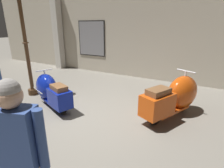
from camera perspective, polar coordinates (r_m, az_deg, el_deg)
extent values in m
plane|color=slate|center=(4.36, -8.72, -11.44)|extent=(60.00, 60.00, 0.00)
cube|color=#BCB29E|center=(7.49, 10.74, 15.84)|extent=(18.00, 0.20, 3.70)
cube|color=black|center=(8.56, -6.59, 14.33)|extent=(1.42, 0.03, 1.59)
cube|color=gray|center=(8.55, -6.66, 14.33)|extent=(1.34, 0.01, 1.51)
cube|color=beige|center=(9.58, -17.09, 15.90)|extent=(0.36, 0.36, 3.70)
cylinder|color=black|center=(5.51, -20.19, -3.52)|extent=(0.40, 0.21, 0.40)
cylinder|color=silver|center=(5.51, -20.19, -3.52)|extent=(0.20, 0.15, 0.18)
cylinder|color=black|center=(4.70, -16.02, -6.92)|extent=(0.40, 0.21, 0.40)
cylinder|color=silver|center=(4.70, -16.02, -6.92)|extent=(0.20, 0.15, 0.18)
cube|color=navy|center=(5.11, -18.25, -5.29)|extent=(1.01, 0.67, 0.05)
ellipsoid|color=navy|center=(5.38, -20.33, -0.89)|extent=(0.96, 0.78, 0.75)
cube|color=navy|center=(4.65, -16.46, -4.32)|extent=(0.77, 0.61, 0.44)
cube|color=brown|center=(4.55, -16.78, -1.10)|extent=(0.54, 0.43, 0.12)
sphere|color=silver|center=(5.57, -21.60, 1.86)|extent=(0.15, 0.15, 0.15)
cylinder|color=silver|center=(5.30, -20.86, 2.72)|extent=(0.04, 0.04, 0.28)
cylinder|color=silver|center=(5.27, -21.03, 4.17)|extent=(0.18, 0.42, 0.03)
cube|color=silver|center=(5.32, -22.80, -1.96)|extent=(0.63, 0.25, 0.02)
cylinder|color=black|center=(4.98, 21.64, -5.76)|extent=(0.27, 0.44, 0.45)
cylinder|color=silver|center=(4.98, 21.64, -5.76)|extent=(0.18, 0.23, 0.20)
cylinder|color=black|center=(4.18, 13.70, -9.66)|extent=(0.27, 0.44, 0.45)
cylinder|color=silver|center=(4.18, 13.70, -9.66)|extent=(0.18, 0.23, 0.20)
cube|color=#C6470F|center=(4.58, 18.01, -7.81)|extent=(0.81, 1.13, 0.06)
ellipsoid|color=#C6470F|center=(4.82, 21.73, -2.48)|extent=(0.92, 1.10, 0.85)
cube|color=#C6470F|center=(4.10, 14.37, -6.44)|extent=(0.72, 0.88, 0.49)
cube|color=brown|center=(3.99, 14.72, -2.35)|extent=(0.51, 0.62, 0.13)
sphere|color=silver|center=(5.01, 23.96, 0.83)|extent=(0.17, 0.17, 0.17)
cylinder|color=silver|center=(4.73, 22.50, 2.03)|extent=(0.05, 0.05, 0.31)
cylinder|color=silver|center=(4.69, 22.73, 3.86)|extent=(0.46, 0.24, 0.04)
cube|color=silver|center=(4.98, 18.91, -2.17)|extent=(0.32, 0.69, 0.03)
cylinder|color=#472D19|center=(6.33, -24.11, -2.26)|extent=(0.28, 0.28, 0.18)
cylinder|color=#472D19|center=(6.01, -25.91, 10.56)|extent=(0.11, 0.11, 2.67)
torus|color=#472D19|center=(6.00, -26.09, 11.82)|extent=(0.19, 0.19, 0.04)
cube|color=black|center=(4.42, -30.55, -13.01)|extent=(0.19, 0.29, 0.08)
cylinder|color=#72604C|center=(4.21, -31.87, -7.58)|extent=(0.15, 0.15, 0.85)
cube|color=black|center=(4.62, -31.11, -11.73)|extent=(0.19, 0.29, 0.08)
cylinder|color=#72604C|center=(4.42, -32.38, -6.49)|extent=(0.15, 0.15, 0.85)
cube|color=#334C8C|center=(1.96, -28.24, -14.70)|extent=(0.44, 0.33, 0.61)
cylinder|color=#334C8C|center=(1.84, -21.79, -16.44)|extent=(0.09, 0.09, 0.63)
sphere|color=tan|center=(1.78, -30.24, -3.40)|extent=(0.23, 0.23, 0.23)
sphere|color=gray|center=(1.77, -30.51, -1.84)|extent=(0.21, 0.21, 0.21)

